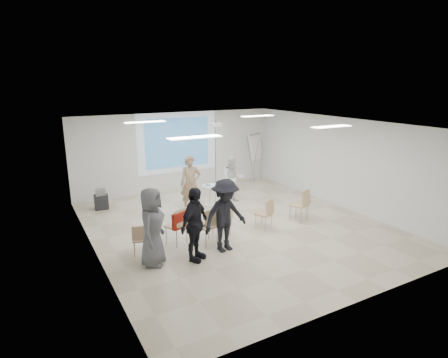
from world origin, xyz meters
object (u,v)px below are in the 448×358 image
chair_left_mid (179,223)px  chair_center (223,217)px  chair_right_inner (266,212)px  laptop (207,224)px  flipchart_easel (255,147)px  chair_right_far (302,203)px  audience_mid (225,211)px  chair_left_inner (209,223)px  av_cart (101,200)px  audience_outer (152,222)px  audience_left (195,219)px  pedestal_table (211,194)px  player_right (233,177)px  player_left (191,180)px  chair_far_left (140,237)px

chair_left_mid → chair_center: chair_left_mid is taller
chair_left_mid → chair_right_inner: bearing=-28.3°
laptop → flipchart_easel: size_ratio=0.18×
chair_right_far → audience_mid: audience_mid is taller
chair_left_inner → av_cart: 4.66m
chair_left_inner → chair_right_far: bearing=-7.4°
audience_outer → chair_center: bearing=-37.9°
av_cart → chair_left_inner: bearing=-58.2°
audience_left → av_cart: bearing=69.3°
pedestal_table → chair_right_far: 3.14m
chair_right_inner → chair_left_mid: bearing=150.4°
chair_right_inner → audience_left: audience_left is taller
audience_left → audience_outer: bearing=128.5°
player_right → audience_outer: (-3.98, -3.16, 0.13)m
chair_right_far → audience_outer: (-4.84, -0.49, 0.45)m
pedestal_table → audience_outer: 4.40m
chair_left_inner → chair_left_mid: bearing=140.2°
pedestal_table → chair_left_mid: chair_left_mid is taller
player_right → flipchart_easel: bearing=61.6°
chair_right_far → chair_left_inner: bearing=161.3°
chair_left_inner → audience_left: size_ratio=0.48×
chair_right_inner → audience_outer: bearing=163.1°
player_left → pedestal_table: bearing=29.1°
chair_far_left → av_cart: bearing=108.5°
chair_far_left → chair_right_inner: (3.67, -0.09, 0.05)m
player_right → chair_left_mid: (-3.05, -2.45, -0.32)m
chair_far_left → chair_center: size_ratio=0.84×
player_left → player_right: bearing=26.5°
player_right → av_cart: size_ratio=2.67×
player_right → pedestal_table: bearing=-153.2°
chair_right_far → audience_left: 4.00m
chair_left_mid → chair_center: 1.27m
chair_center → audience_left: bearing=-143.7°
player_left → audience_outer: (-2.28, -2.95, -0.01)m
chair_far_left → chair_left_mid: bearing=23.2°
player_left → chair_right_far: size_ratio=2.11×
chair_right_inner → audience_mid: (-1.72, -0.68, 0.54)m
chair_center → chair_right_inner: chair_center is taller
chair_far_left → audience_outer: 0.83m
chair_left_mid → chair_right_inner: (2.61, -0.21, -0.07)m
chair_left_inner → audience_mid: (0.20, -0.50, 0.47)m
player_left → chair_far_left: player_left is taller
chair_far_left → flipchart_easel: bearing=51.2°
player_left → chair_center: player_left is taller
chair_left_mid → av_cart: chair_left_mid is taller
pedestal_table → player_right: (0.91, 0.07, 0.49)m
audience_left → audience_mid: size_ratio=0.98×
player_right → chair_left_mid: player_right is taller
chair_left_mid → audience_left: audience_left is taller
audience_outer → chair_left_inner: bearing=-42.9°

